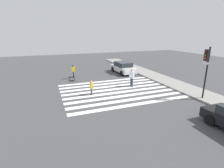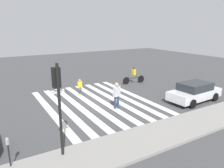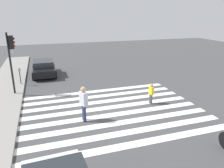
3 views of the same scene
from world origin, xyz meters
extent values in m
plane|color=#444447|center=(0.00, 0.00, 0.00)|extent=(60.00, 60.00, 0.00)
cube|color=gray|center=(0.00, 6.25, 0.07)|extent=(36.00, 2.50, 0.14)
cube|color=white|center=(-3.43, 0.00, 0.00)|extent=(0.49, 10.00, 0.01)
cube|color=white|center=(-2.45, 0.00, 0.00)|extent=(0.49, 10.00, 0.01)
cube|color=white|center=(-1.47, 0.00, 0.00)|extent=(0.49, 10.00, 0.01)
cube|color=white|center=(-0.49, 0.00, 0.00)|extent=(0.49, 10.00, 0.01)
cube|color=white|center=(0.49, 0.00, 0.00)|extent=(0.49, 10.00, 0.01)
cube|color=white|center=(1.47, 0.00, 0.00)|extent=(0.49, 10.00, 0.01)
cube|color=white|center=(2.45, 0.00, 0.00)|extent=(0.49, 10.00, 0.01)
cube|color=white|center=(3.43, 0.00, 0.00)|extent=(0.49, 10.00, 0.01)
cylinder|color=black|center=(4.44, 5.51, 2.08)|extent=(0.12, 0.12, 4.16)
cube|color=black|center=(4.44, 5.30, 3.54)|extent=(0.32, 0.26, 0.84)
cube|color=silver|center=(4.44, 5.30, 2.94)|extent=(0.60, 0.02, 0.16)
sphere|color=#590F0F|center=(4.44, 5.14, 3.77)|extent=(0.15, 0.15, 0.15)
sphere|color=#59470F|center=(4.44, 5.14, 3.54)|extent=(0.15, 0.15, 0.15)
sphere|color=red|center=(4.44, 5.14, 3.31)|extent=(0.15, 0.15, 0.15)
cylinder|color=navy|center=(-0.78, 1.78, 0.44)|extent=(0.17, 0.17, 0.88)
cylinder|color=navy|center=(-0.55, 1.78, 0.44)|extent=(0.17, 0.17, 0.88)
cube|color=silver|center=(-0.66, 1.78, 1.23)|extent=(0.56, 0.37, 0.70)
sphere|color=tan|center=(-0.66, 1.78, 1.72)|extent=(0.28, 0.28, 0.28)
cylinder|color=#4C4C51|center=(0.18, -2.52, 0.31)|extent=(0.12, 0.12, 0.61)
cylinder|color=#4C4C51|center=(0.34, -2.52, 0.31)|extent=(0.12, 0.12, 0.61)
cube|color=yellow|center=(0.26, -2.52, 0.86)|extent=(0.36, 0.17, 0.49)
sphere|color=tan|center=(0.26, -2.52, 1.20)|extent=(0.19, 0.19, 0.19)
cylinder|color=black|center=(-4.86, -3.19, 0.36)|extent=(0.72, 0.12, 0.72)
cylinder|color=black|center=(-6.54, -3.01, 0.36)|extent=(0.72, 0.12, 0.72)
cube|color=black|center=(-5.70, -3.10, 0.56)|extent=(1.43, 0.19, 0.04)
cylinder|color=black|center=(-6.00, -3.07, 0.72)|extent=(0.03, 0.03, 0.32)
cylinder|color=black|center=(-5.07, -3.17, 0.76)|extent=(0.03, 0.03, 0.40)
cube|color=yellow|center=(-5.70, -3.10, 1.15)|extent=(0.28, 0.42, 0.55)
sphere|color=#333338|center=(-5.70, -3.10, 1.55)|extent=(0.22, 0.22, 0.22)
cube|color=silver|center=(-6.52, 3.51, 0.57)|extent=(4.41, 2.00, 0.63)
cube|color=#23282D|center=(-6.52, 3.51, 1.17)|extent=(2.46, 1.76, 0.56)
cylinder|color=black|center=(-5.22, 4.45, 0.32)|extent=(0.65, 0.23, 0.64)
cylinder|color=black|center=(-5.14, 2.70, 0.32)|extent=(0.65, 0.23, 0.64)
cylinder|color=black|center=(-7.90, 4.32, 0.32)|extent=(0.65, 0.23, 0.64)
cylinder|color=black|center=(-7.82, 2.57, 0.32)|extent=(0.65, 0.23, 0.64)
cylinder|color=black|center=(7.65, 2.59, 0.32)|extent=(0.64, 0.21, 0.64)
camera|label=1|loc=(14.07, -5.92, 5.18)|focal=28.00mm
camera|label=2|loc=(6.90, 13.84, 5.58)|focal=35.00mm
camera|label=3|loc=(-10.75, 3.60, 5.33)|focal=35.00mm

